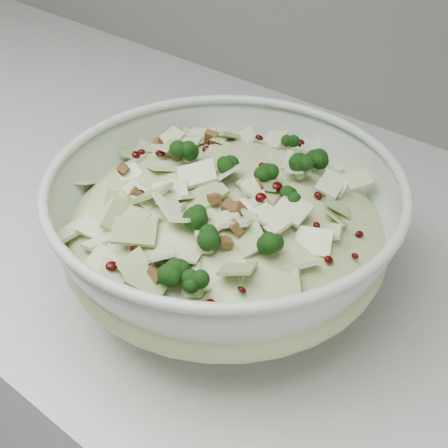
# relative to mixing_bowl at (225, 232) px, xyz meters

# --- Properties ---
(counter) EXTENTS (3.60, 0.60, 0.90)m
(counter) POSITION_rel_mixing_bowl_xyz_m (-0.35, 0.10, -0.51)
(counter) COLOR beige
(counter) RESTS_ON floor
(mixing_bowl) EXTENTS (0.40, 0.40, 0.12)m
(mixing_bowl) POSITION_rel_mixing_bowl_xyz_m (0.00, 0.00, 0.00)
(mixing_bowl) COLOR #B2C4B4
(mixing_bowl) RESTS_ON counter
(salad) EXTENTS (0.36, 0.36, 0.12)m
(salad) POSITION_rel_mixing_bowl_xyz_m (0.00, 0.00, 0.02)
(salad) COLOR #B8C385
(salad) RESTS_ON mixing_bowl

